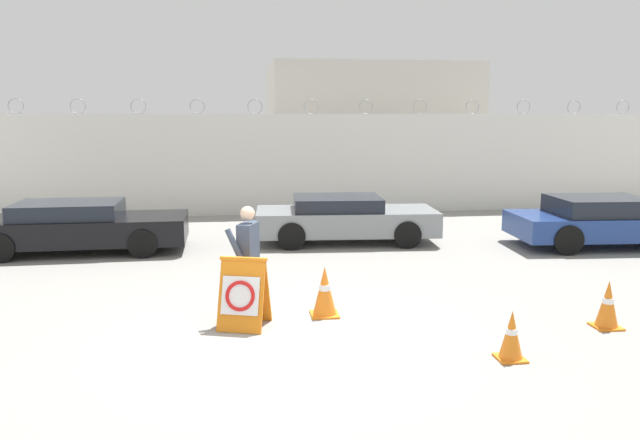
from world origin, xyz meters
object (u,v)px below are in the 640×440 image
barricade_sign (243,293)px  traffic_cone_mid (511,335)px  security_guard (248,255)px  parked_car_far_side (605,221)px  parked_car_rear_sedan (344,218)px  parked_car_front_coupe (78,226)px  traffic_cone_far (325,291)px  traffic_cone_near (608,304)px

barricade_sign → traffic_cone_mid: size_ratio=1.62×
security_guard → barricade_sign: bearing=13.1°
barricade_sign → parked_car_far_side: bearing=46.4°
parked_car_rear_sedan → security_guard: bearing=-110.5°
parked_car_far_side → parked_car_rear_sedan: bearing=171.2°
parked_car_far_side → parked_car_front_coupe: bearing=178.9°
traffic_cone_far → parked_car_far_side: size_ratio=0.17×
barricade_sign → security_guard: 0.72m
parked_car_far_side → barricade_sign: bearing=-148.0°
security_guard → parked_car_front_coupe: size_ratio=0.36×
traffic_cone_mid → parked_car_rear_sedan: (-0.84, 7.78, 0.27)m
security_guard → traffic_cone_mid: security_guard is taller
barricade_sign → parked_car_far_side: 9.90m
traffic_cone_mid → traffic_cone_far: 2.99m
traffic_cone_mid → parked_car_rear_sedan: bearing=96.2°
traffic_cone_mid → security_guard: bearing=145.5°
security_guard → parked_car_far_side: 9.57m
security_guard → parked_car_rear_sedan: 6.05m
traffic_cone_near → parked_car_rear_sedan: (-2.78, 6.80, 0.24)m
traffic_cone_near → parked_car_rear_sedan: size_ratio=0.16×
parked_car_front_coupe → parked_car_far_side: 12.43m
parked_car_front_coupe → parked_car_far_side: bearing=-5.8°
traffic_cone_mid → parked_car_front_coupe: bearing=133.7°
traffic_cone_mid → parked_car_rear_sedan: size_ratio=0.15×
parked_car_front_coupe → parked_car_far_side: (12.39, -0.98, 0.01)m
parked_car_front_coupe → parked_car_rear_sedan: size_ratio=1.06×
parked_car_far_side → security_guard: bearing=-150.7°
traffic_cone_near → parked_car_far_side: 6.42m
traffic_cone_near → security_guard: bearing=166.1°
traffic_cone_far → parked_car_rear_sedan: size_ratio=0.18×
traffic_cone_far → parked_car_far_side: (7.42, 4.36, 0.22)m
traffic_cone_near → parked_car_far_side: (3.34, 5.48, 0.26)m
parked_car_far_side → traffic_cone_far: bearing=-146.2°
barricade_sign → parked_car_rear_sedan: size_ratio=0.23×
barricade_sign → parked_car_rear_sedan: parked_car_rear_sedan is taller
security_guard → parked_car_far_side: size_ratio=0.38×
traffic_cone_mid → parked_car_far_side: bearing=50.7°
security_guard → traffic_cone_mid: size_ratio=2.65×
parked_car_rear_sedan → parked_car_far_side: 6.27m
barricade_sign → parked_car_rear_sedan: bearing=84.9°
security_guard → traffic_cone_far: 1.33m
traffic_cone_far → security_guard: bearing=171.4°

